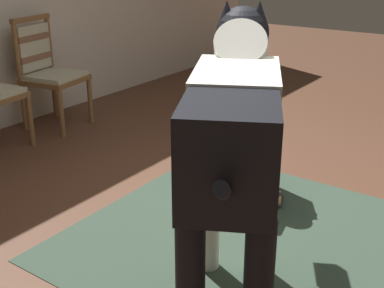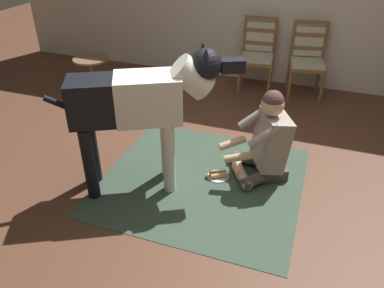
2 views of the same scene
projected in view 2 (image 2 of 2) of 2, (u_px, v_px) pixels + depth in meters
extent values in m
plane|color=brown|center=(230.00, 185.00, 3.59)|extent=(14.87, 14.87, 0.00)
cube|color=#364A3B|center=(202.00, 180.00, 3.65)|extent=(1.85, 1.76, 0.01)
cylinder|color=brown|center=(269.00, 82.00, 5.18)|extent=(0.04, 0.04, 0.42)
cylinder|color=brown|center=(239.00, 80.00, 5.26)|extent=(0.04, 0.04, 0.42)
cylinder|color=brown|center=(271.00, 72.00, 5.52)|extent=(0.04, 0.04, 0.42)
cylinder|color=brown|center=(243.00, 69.00, 5.61)|extent=(0.04, 0.04, 0.42)
cube|color=brown|center=(257.00, 60.00, 5.27)|extent=(0.50, 0.50, 0.04)
cube|color=beige|center=(257.00, 57.00, 5.25)|extent=(0.46, 0.46, 0.04)
cylinder|color=brown|center=(275.00, 37.00, 5.26)|extent=(0.04, 0.04, 0.52)
cylinder|color=brown|center=(245.00, 35.00, 5.34)|extent=(0.04, 0.04, 0.52)
cube|color=brown|center=(262.00, 18.00, 5.17)|extent=(0.46, 0.09, 0.04)
cube|color=beige|center=(260.00, 36.00, 5.30)|extent=(0.38, 0.09, 0.40)
cube|color=brown|center=(260.00, 30.00, 5.26)|extent=(0.39, 0.10, 0.06)
cube|color=brown|center=(259.00, 43.00, 5.35)|extent=(0.39, 0.10, 0.06)
cylinder|color=brown|center=(322.00, 89.00, 5.00)|extent=(0.04, 0.04, 0.42)
cylinder|color=brown|center=(289.00, 87.00, 5.06)|extent=(0.04, 0.04, 0.42)
cylinder|color=brown|center=(318.00, 77.00, 5.34)|extent=(0.04, 0.04, 0.42)
cylinder|color=brown|center=(288.00, 75.00, 5.40)|extent=(0.04, 0.04, 0.42)
cube|color=brown|center=(307.00, 66.00, 5.08)|extent=(0.53, 0.53, 0.04)
cube|color=beige|center=(307.00, 63.00, 5.06)|extent=(0.49, 0.49, 0.04)
cylinder|color=brown|center=(325.00, 41.00, 5.08)|extent=(0.04, 0.04, 0.52)
cylinder|color=brown|center=(293.00, 40.00, 5.14)|extent=(0.04, 0.04, 0.52)
cube|color=brown|center=(312.00, 22.00, 4.98)|extent=(0.46, 0.12, 0.04)
cube|color=beige|center=(309.00, 41.00, 5.11)|extent=(0.38, 0.11, 0.40)
cube|color=brown|center=(310.00, 35.00, 5.07)|extent=(0.39, 0.12, 0.06)
cube|color=brown|center=(308.00, 48.00, 5.16)|extent=(0.39, 0.12, 0.06)
cube|color=#4A4240|center=(270.00, 168.00, 3.73)|extent=(0.37, 0.41, 0.12)
cylinder|color=#4A4240|center=(259.00, 178.00, 3.57)|extent=(0.33, 0.38, 0.11)
cylinder|color=tan|center=(242.00, 175.00, 3.62)|extent=(0.27, 0.36, 0.09)
cylinder|color=#4A4240|center=(250.00, 160.00, 3.83)|extent=(0.40, 0.13, 0.11)
cylinder|color=tan|center=(238.00, 165.00, 3.76)|extent=(0.23, 0.37, 0.09)
cube|color=gray|center=(271.00, 140.00, 3.55)|extent=(0.43, 0.48, 0.54)
cylinder|color=gray|center=(264.00, 136.00, 3.31)|extent=(0.30, 0.21, 0.24)
cylinder|color=tan|center=(239.00, 157.00, 3.45)|extent=(0.28, 0.16, 0.12)
cylinder|color=gray|center=(253.00, 118.00, 3.61)|extent=(0.30, 0.21, 0.24)
cylinder|color=tan|center=(232.00, 143.00, 3.66)|extent=(0.26, 0.22, 0.12)
sphere|color=tan|center=(273.00, 105.00, 3.36)|extent=(0.21, 0.21, 0.21)
sphere|color=#4D352E|center=(273.00, 101.00, 3.34)|extent=(0.19, 0.19, 0.19)
cylinder|color=silver|center=(167.00, 144.00, 3.57)|extent=(0.11, 0.11, 0.68)
cylinder|color=silver|center=(169.00, 159.00, 3.36)|extent=(0.11, 0.11, 0.68)
cylinder|color=black|center=(92.00, 149.00, 3.49)|extent=(0.11, 0.11, 0.68)
cylinder|color=black|center=(90.00, 165.00, 3.28)|extent=(0.11, 0.11, 0.68)
cube|color=silver|center=(148.00, 98.00, 3.16)|extent=(0.64, 0.56, 0.40)
cube|color=black|center=(97.00, 101.00, 3.11)|extent=(0.57, 0.51, 0.38)
cylinder|color=silver|center=(192.00, 77.00, 3.12)|extent=(0.46, 0.40, 0.39)
sphere|color=black|center=(206.00, 64.00, 3.08)|extent=(0.26, 0.26, 0.26)
cube|color=black|center=(232.00, 65.00, 3.11)|extent=(0.23, 0.20, 0.11)
cone|color=black|center=(203.00, 49.00, 3.09)|extent=(0.12, 0.12, 0.12)
cone|color=black|center=(206.00, 56.00, 2.96)|extent=(0.12, 0.12, 0.12)
cylinder|color=black|center=(66.00, 107.00, 3.10)|extent=(0.33, 0.21, 0.23)
cylinder|color=silver|center=(218.00, 176.00, 3.69)|extent=(0.21, 0.21, 0.01)
cylinder|color=tan|center=(219.00, 175.00, 3.66)|extent=(0.16, 0.13, 0.05)
cylinder|color=tan|center=(217.00, 173.00, 3.70)|extent=(0.16, 0.13, 0.05)
cylinder|color=brown|center=(218.00, 173.00, 3.67)|extent=(0.16, 0.12, 0.04)
cylinder|color=brown|center=(93.00, 77.00, 5.26)|extent=(0.07, 0.07, 0.49)
cylinder|color=brown|center=(95.00, 92.00, 5.38)|extent=(0.36, 0.36, 0.02)
cylinder|color=brown|center=(91.00, 59.00, 5.13)|extent=(0.48, 0.48, 0.03)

